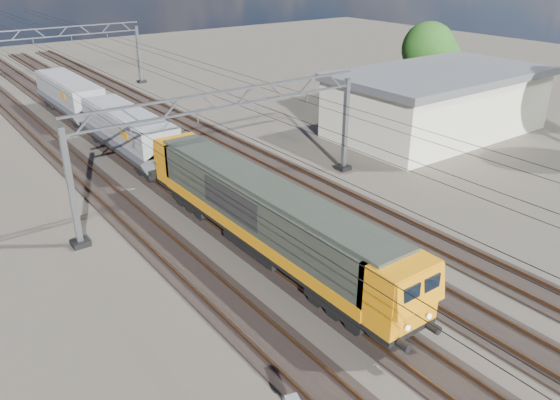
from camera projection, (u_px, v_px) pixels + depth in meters
ground at (268, 225)px, 31.50m from camera, size 160.00×160.00×0.00m
track_outer_west at (173, 255)px, 28.24m from camera, size 2.60×140.00×0.30m
track_loco at (239, 234)px, 30.39m from camera, size 2.60×140.00×0.30m
track_inner_east at (295, 215)px, 32.55m from camera, size 2.60×140.00×0.30m
track_outer_east at (345, 199)px, 34.71m from camera, size 2.60×140.00×0.30m
catenary_gantry_mid at (229, 143)px, 32.82m from camera, size 19.90×0.90×7.11m
catenary_gantry_far at (56, 58)px, 59.22m from camera, size 19.90×0.90×7.11m
overhead_wires at (195, 100)px, 34.99m from camera, size 12.03×140.00×0.53m
locomotive at (263, 213)px, 27.64m from camera, size 2.76×21.10×3.62m
hopper_wagon_lead at (128, 131)px, 40.66m from camera, size 3.38×13.00×3.25m
hopper_wagon_mid at (70, 94)px, 51.08m from camera, size 3.38×13.00×3.25m
industrial_shed at (437, 102)px, 46.64m from camera, size 18.60×10.60×5.40m
tree_far at (432, 51)px, 55.82m from camera, size 5.84×5.44×8.11m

